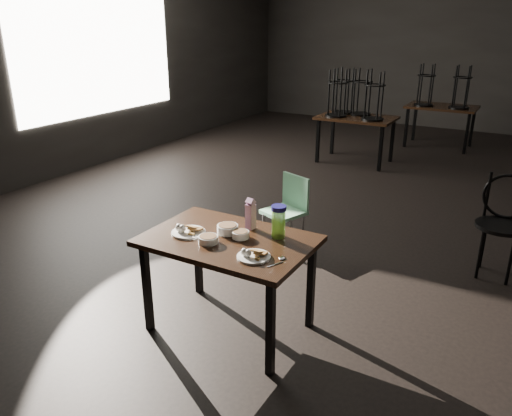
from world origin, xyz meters
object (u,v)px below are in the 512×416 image
Objects in this scene: main_table at (228,248)px; water_bottle at (279,221)px; bentwood_chair at (503,218)px; juice_carton at (251,215)px; school_chair at (288,206)px.

main_table is 0.41m from water_bottle.
water_bottle is 0.26× the size of bentwood_chair.
water_bottle is 2.26m from bentwood_chair.
main_table is 5.01× the size of juice_carton.
bentwood_chair is (1.61, 1.74, -0.31)m from juice_carton.
main_table is at bearing -130.24° from bentwood_chair.
school_chair is (-0.30, 1.25, -0.40)m from juice_carton.
bentwood_chair is at bearing 52.55° from water_bottle.
water_bottle is 1.46m from school_chair.
water_bottle reaches higher than main_table.
school_chair is (-0.25, 1.49, -0.21)m from main_table.
main_table is 1.53m from school_chair.
school_chair is at bearing 99.59° from main_table.
bentwood_chair is (1.66, 1.97, -0.12)m from main_table.
juice_carton reaches higher than water_bottle.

